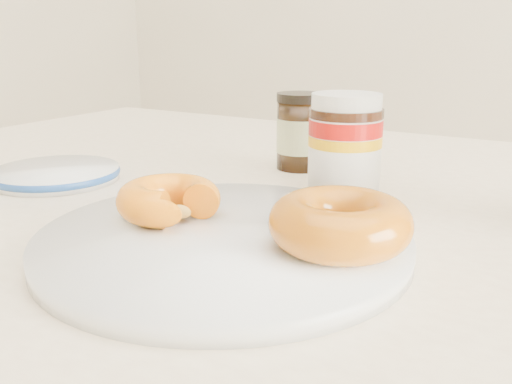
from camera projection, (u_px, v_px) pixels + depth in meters
The scene contains 7 objects.
dining_table at pixel (340, 290), 0.57m from camera, with size 1.40×0.90×0.75m.
plate at pixel (223, 240), 0.45m from camera, with size 0.29×0.29×0.01m.
donut_bitten at pixel (169, 199), 0.48m from camera, with size 0.09×0.09×0.03m, color orange.
donut_whole at pixel (340, 223), 0.41m from camera, with size 0.10×0.10×0.04m, color #AA570B.
nutella_jar at pixel (345, 141), 0.58m from camera, with size 0.07×0.07×0.11m.
dark_jar at pixel (300, 132), 0.70m from camera, with size 0.06×0.06×0.09m.
blue_rim_saucer at pixel (56, 174), 0.65m from camera, with size 0.14×0.14×0.01m.
Camera 1 is at (0.19, -0.39, 0.92)m, focal length 40.00 mm.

